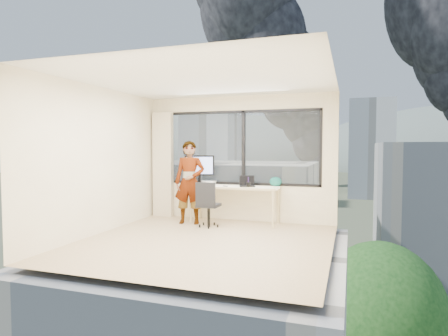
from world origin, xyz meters
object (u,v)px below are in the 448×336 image
at_px(desk, 234,204).
at_px(laptop, 247,182).
at_px(person, 190,182).
at_px(monitor, 199,170).
at_px(chair, 209,204).
at_px(handbag, 276,182).
at_px(game_console, 208,182).

xyz_separation_m(desk, laptop, (0.27, -0.01, 0.47)).
xyz_separation_m(person, monitor, (0.03, 0.45, 0.23)).
distance_m(chair, monitor, 0.99).
height_order(monitor, laptop, monitor).
height_order(chair, laptop, laptop).
relative_size(monitor, handbag, 2.59).
bearing_deg(handbag, monitor, -162.35).
bearing_deg(person, handbag, 8.67).
distance_m(person, monitor, 0.51).
height_order(monitor, game_console, monitor).
xyz_separation_m(person, game_console, (0.17, 0.59, -0.05)).
xyz_separation_m(desk, handbag, (0.80, 0.22, 0.47)).
xyz_separation_m(monitor, game_console, (0.14, 0.14, -0.28)).
relative_size(chair, monitor, 1.43).
xyz_separation_m(desk, chair, (-0.35, -0.54, 0.07)).
bearing_deg(handbag, chair, -133.26).
bearing_deg(person, monitor, 75.40).
xyz_separation_m(monitor, handbag, (1.60, 0.12, -0.22)).
bearing_deg(person, chair, -32.29).
relative_size(person, game_console, 5.92).
bearing_deg(laptop, person, 178.30).
relative_size(chair, game_console, 3.17).
height_order(person, laptop, person).
relative_size(person, handbag, 6.90).
height_order(desk, handbag, handbag).
distance_m(desk, handbag, 0.95).
distance_m(person, laptop, 1.15).
height_order(person, handbag, person).
height_order(chair, game_console, chair).
bearing_deg(game_console, laptop, -1.50).
relative_size(desk, game_console, 6.40).
height_order(desk, laptop, laptop).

